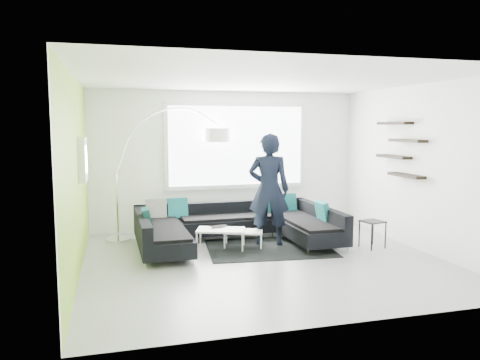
# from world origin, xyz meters

# --- Properties ---
(ground) EXTENTS (5.50, 5.50, 0.00)m
(ground) POSITION_xyz_m (0.00, 0.00, 0.00)
(ground) COLOR gray
(ground) RESTS_ON ground
(room_shell) EXTENTS (5.54, 5.04, 2.82)m
(room_shell) POSITION_xyz_m (0.04, 0.21, 1.81)
(room_shell) COLOR white
(room_shell) RESTS_ON ground
(sectional_sofa) EXTENTS (3.45, 2.17, 0.74)m
(sectional_sofa) POSITION_xyz_m (-0.18, 1.02, 0.33)
(sectional_sofa) COLOR black
(sectional_sofa) RESTS_ON ground
(rug) EXTENTS (2.25, 1.74, 0.01)m
(rug) POSITION_xyz_m (0.30, 0.65, 0.01)
(rug) COLOR black
(rug) RESTS_ON ground
(coffee_table) EXTENTS (1.19, 0.91, 0.34)m
(coffee_table) POSITION_xyz_m (-0.30, 0.87, 0.17)
(coffee_table) COLOR white
(coffee_table) RESTS_ON ground
(arc_lamp) EXTENTS (2.40, 1.15, 2.46)m
(arc_lamp) POSITION_xyz_m (-2.21, 1.88, 1.23)
(arc_lamp) COLOR silver
(arc_lamp) RESTS_ON ground
(side_table) EXTENTS (0.41, 0.41, 0.47)m
(side_table) POSITION_xyz_m (2.05, 0.25, 0.24)
(side_table) COLOR black
(side_table) RESTS_ON ground
(person) EXTENTS (1.02, 0.94, 1.97)m
(person) POSITION_xyz_m (0.38, 0.92, 0.99)
(person) COLOR black
(person) RESTS_ON ground
(laptop) EXTENTS (0.42, 0.37, 0.02)m
(laptop) POSITION_xyz_m (-0.49, 0.97, 0.35)
(laptop) COLOR black
(laptop) RESTS_ON coffee_table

